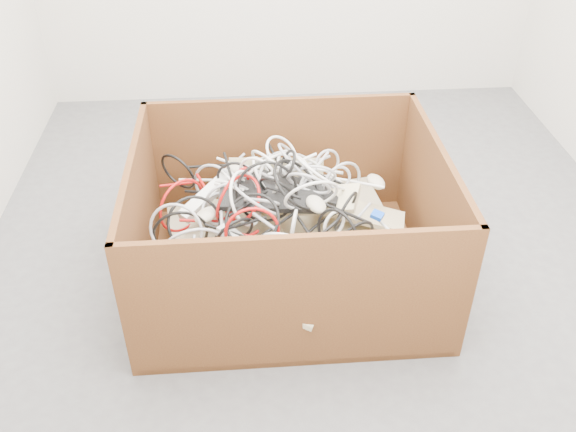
{
  "coord_description": "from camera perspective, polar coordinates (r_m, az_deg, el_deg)",
  "views": [
    {
      "loc": [
        -0.3,
        -2.29,
        1.79
      ],
      "look_at": [
        -0.15,
        -0.26,
        0.3
      ],
      "focal_mm": 39.1,
      "sensor_mm": 36.0,
      "label": 1
    }
  ],
  "objects": [
    {
      "name": "power_strip_right",
      "position": [
        2.31,
        -3.86,
        -2.78
      ],
      "size": [
        0.22,
        0.21,
        0.09
      ],
      "primitive_type": "cube",
      "rotation": [
        -0.1,
        0.17,
        -0.76
      ],
      "color": "silver",
      "rests_on": "keyboard_pile"
    },
    {
      "name": "keyboard_pile",
      "position": [
        2.49,
        -0.34,
        -1.03
      ],
      "size": [
        1.05,
        0.83,
        0.31
      ],
      "color": "beige",
      "rests_on": "cardboard_box"
    },
    {
      "name": "cardboard_box",
      "position": [
        2.6,
        -0.32,
        -2.94
      ],
      "size": [
        1.2,
        1.0,
        0.61
      ],
      "color": "#442211",
      "rests_on": "ground"
    },
    {
      "name": "ground",
      "position": [
        2.92,
        2.47,
        -1.6
      ],
      "size": [
        3.0,
        3.0,
        0.0
      ],
      "primitive_type": "plane",
      "color": "#4D4D4F",
      "rests_on": "ground"
    },
    {
      "name": "power_strip_left",
      "position": [
        2.55,
        -7.36,
        1.88
      ],
      "size": [
        0.23,
        0.24,
        0.12
      ],
      "primitive_type": "cube",
      "rotation": [
        0.14,
        -0.26,
        0.79
      ],
      "color": "silver",
      "rests_on": "keyboard_pile"
    },
    {
      "name": "vga_plug",
      "position": [
        2.46,
        8.13,
        0.07
      ],
      "size": [
        0.06,
        0.06,
        0.03
      ],
      "primitive_type": "cube",
      "rotation": [
        0.09,
        0.14,
        -0.57
      ],
      "color": "blue",
      "rests_on": "keyboard_pile"
    },
    {
      "name": "mice_scatter",
      "position": [
        2.45,
        -0.91,
        0.15
      ],
      "size": [
        0.82,
        0.64,
        0.17
      ],
      "color": "#BAAF95",
      "rests_on": "keyboard_pile"
    },
    {
      "name": "cable_tangle",
      "position": [
        2.44,
        -2.22,
        1.7
      ],
      "size": [
        0.98,
        0.8,
        0.45
      ],
      "color": "silver",
      "rests_on": "keyboard_pile"
    }
  ]
}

